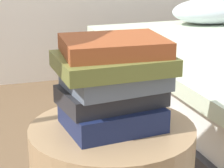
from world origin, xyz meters
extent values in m
ellipsoid|color=silver|center=(1.10, 1.37, 0.54)|extent=(0.57, 0.29, 0.16)
cube|color=#19234C|center=(0.00, 0.00, 0.50)|extent=(0.25, 0.21, 0.06)
cube|color=#28282D|center=(0.00, 0.01, 0.56)|extent=(0.27, 0.20, 0.05)
cube|color=slate|center=(0.01, 0.00, 0.60)|extent=(0.26, 0.21, 0.05)
cube|color=olive|center=(0.00, -0.01, 0.65)|extent=(0.28, 0.22, 0.04)
cube|color=#994723|center=(0.01, 0.01, 0.69)|extent=(0.26, 0.21, 0.04)
camera|label=1|loc=(-0.31, -0.97, 0.92)|focal=68.89mm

